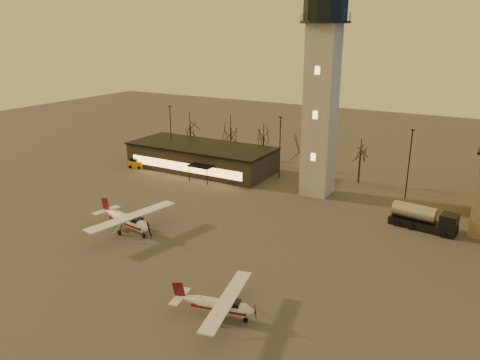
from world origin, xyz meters
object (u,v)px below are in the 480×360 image
Objects in this scene: control_tower at (322,82)px; cessna_rear at (131,224)px; cessna_front at (223,308)px; service_cart at (136,164)px; fuel_truck at (423,220)px; terminal at (201,157)px.

cessna_rear is (-14.06, -24.54, -15.18)m from control_tower.
cessna_front is 3.46× the size of service_cart.
fuel_truck is at bearing 42.02° from cessna_rear.
service_cart is (-32.43, -3.01, -15.68)m from control_tower.
fuel_truck is at bearing -20.57° from control_tower.
fuel_truck is (30.03, 18.55, -0.00)m from cessna_rear.
control_tower reaches higher than cessna_rear.
cessna_front is 1.23× the size of fuel_truck.
cessna_rear is (-18.82, 9.40, 0.21)m from cessna_front.
fuel_truck is 48.49m from service_cart.
control_tower is 3.30× the size of cessna_front.
cessna_rear is 28.31m from service_cart.
control_tower is 4.05× the size of fuel_truck.
fuel_truck is at bearing -11.86° from terminal.
control_tower is at bearing -5.15° from terminal.
control_tower is at bearing -4.03° from service_cart.
control_tower is 2.68× the size of cessna_rear.
terminal reaches higher than cessna_rear.
cessna_front is at bearing -49.08° from service_cart.
cessna_front reaches higher than service_cart.
fuel_truck reaches higher than cessna_front.
fuel_truck is (11.21, 27.95, 0.21)m from cessna_front.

